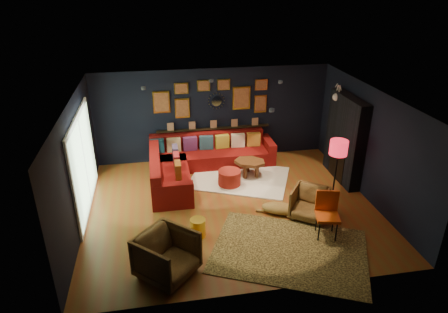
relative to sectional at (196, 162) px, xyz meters
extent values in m
plane|color=brown|center=(0.61, -1.81, -0.32)|extent=(6.50, 6.50, 0.00)
plane|color=black|center=(0.61, 0.94, 0.98)|extent=(6.50, 0.00, 6.50)
plane|color=black|center=(0.61, -4.56, 0.98)|extent=(6.50, 0.00, 6.50)
plane|color=black|center=(-2.64, -1.81, 0.98)|extent=(0.00, 5.50, 5.50)
plane|color=black|center=(3.86, -1.81, 0.98)|extent=(0.00, 5.50, 5.50)
plane|color=silver|center=(0.61, -1.81, 2.28)|extent=(6.50, 6.50, 0.00)
cube|color=maroon|center=(0.41, 0.44, -0.11)|extent=(3.20, 0.95, 0.42)
cube|color=maroon|center=(0.41, 0.80, 0.31)|extent=(3.20, 0.24, 0.46)
cube|color=maroon|center=(2.11, 0.44, 0.00)|extent=(0.22, 0.95, 0.64)
cube|color=maroon|center=(-0.71, -0.66, -0.11)|extent=(0.95, 2.20, 0.42)
cube|color=maroon|center=(-1.07, -0.66, 0.31)|extent=(0.24, 2.20, 0.46)
cube|color=maroon|center=(-0.71, -1.66, 0.00)|extent=(0.95, 0.22, 0.64)
cube|color=navy|center=(-0.99, 0.59, 0.30)|extent=(0.38, 0.14, 0.38)
cube|color=tan|center=(-0.54, 0.59, 0.30)|extent=(0.38, 0.14, 0.38)
cube|color=#5B275A|center=(-0.09, 0.59, 0.30)|extent=(0.38, 0.14, 0.38)
cube|color=#284A5E|center=(0.36, 0.59, 0.30)|extent=(0.38, 0.14, 0.38)
cube|color=gold|center=(0.81, 0.59, 0.30)|extent=(0.38, 0.14, 0.38)
cube|color=beige|center=(1.26, 0.59, 0.30)|extent=(0.38, 0.14, 0.38)
cube|color=#B37626|center=(1.71, 0.59, 0.30)|extent=(0.38, 0.14, 0.38)
cube|color=#3B3151|center=(-0.53, 0.04, 0.30)|extent=(0.14, 0.38, 0.38)
cube|color=maroon|center=(-0.53, -0.46, 0.30)|extent=(0.14, 0.38, 0.38)
cube|color=brown|center=(-0.53, -0.96, 0.30)|extent=(0.14, 0.38, 0.38)
cube|color=black|center=(0.61, 0.87, 0.60)|extent=(3.20, 0.12, 0.04)
cube|color=yellow|center=(-0.79, 0.91, 1.43)|extent=(0.45, 0.03, 0.60)
cube|color=#AA6936|center=(-0.79, 0.89, 1.43)|extent=(0.38, 0.01, 0.51)
cube|color=yellow|center=(-0.24, 0.91, 1.23)|extent=(0.40, 0.03, 0.55)
cube|color=#AA6936|center=(-0.24, 0.89, 1.23)|extent=(0.34, 0.01, 0.47)
cube|color=yellow|center=(-0.24, 0.91, 1.78)|extent=(0.38, 0.03, 0.30)
cube|color=#AA6936|center=(-0.24, 0.89, 1.78)|extent=(0.32, 0.01, 0.25)
cube|color=yellow|center=(1.41, 0.91, 1.43)|extent=(0.50, 0.03, 0.65)
cube|color=#AA6936|center=(1.41, 0.89, 1.43)|extent=(0.42, 0.01, 0.55)
cube|color=yellow|center=(1.96, 0.91, 1.23)|extent=(0.35, 0.03, 0.50)
cube|color=#AA6936|center=(1.96, 0.89, 1.23)|extent=(0.30, 0.01, 0.42)
cube|color=yellow|center=(1.96, 0.91, 1.78)|extent=(0.35, 0.03, 0.30)
cube|color=#AA6936|center=(1.96, 0.89, 1.78)|extent=(0.30, 0.01, 0.25)
cube|color=yellow|center=(0.36, 0.91, 1.83)|extent=(0.35, 0.03, 0.30)
cube|color=#AA6936|center=(0.36, 0.89, 1.83)|extent=(0.30, 0.01, 0.25)
cube|color=yellow|center=(0.91, 0.91, 1.83)|extent=(0.35, 0.03, 0.30)
cube|color=#AA6936|center=(0.91, 0.89, 1.83)|extent=(0.30, 0.01, 0.25)
cylinder|color=silver|center=(0.71, 0.91, 1.38)|extent=(0.28, 0.03, 0.28)
cone|color=yellow|center=(0.93, 0.91, 1.38)|extent=(0.03, 0.16, 0.03)
cone|color=yellow|center=(0.92, 0.91, 1.46)|extent=(0.04, 0.16, 0.04)
cone|color=yellow|center=(0.87, 0.91, 1.53)|extent=(0.04, 0.16, 0.04)
cone|color=yellow|center=(0.80, 0.91, 1.58)|extent=(0.04, 0.16, 0.04)
cone|color=yellow|center=(0.71, 0.91, 1.60)|extent=(0.03, 0.16, 0.03)
cone|color=yellow|center=(0.63, 0.91, 1.58)|extent=(0.04, 0.16, 0.04)
cone|color=yellow|center=(0.56, 0.91, 1.53)|extent=(0.04, 0.16, 0.04)
cone|color=yellow|center=(0.51, 0.91, 1.46)|extent=(0.04, 0.16, 0.04)
cone|color=yellow|center=(0.49, 0.91, 1.38)|extent=(0.03, 0.16, 0.03)
cone|color=yellow|center=(0.51, 0.91, 1.29)|extent=(0.04, 0.16, 0.04)
cone|color=yellow|center=(0.56, 0.91, 1.22)|extent=(0.04, 0.16, 0.04)
cone|color=yellow|center=(0.63, 0.91, 1.17)|extent=(0.04, 0.16, 0.04)
cone|color=yellow|center=(0.71, 0.91, 1.16)|extent=(0.03, 0.16, 0.03)
cone|color=yellow|center=(0.80, 0.91, 1.17)|extent=(0.04, 0.16, 0.04)
cone|color=yellow|center=(0.87, 0.91, 1.22)|extent=(0.04, 0.16, 0.04)
cone|color=yellow|center=(0.92, 0.91, 1.29)|extent=(0.04, 0.16, 0.04)
cube|color=black|center=(3.71, -0.91, 0.78)|extent=(0.30, 1.60, 2.20)
cube|color=black|center=(3.65, -0.91, 0.13)|extent=(0.20, 0.80, 0.90)
cone|color=white|center=(3.80, -0.41, 1.73)|extent=(0.35, 0.28, 0.28)
sphere|color=white|center=(3.58, -0.41, 1.73)|extent=(0.20, 0.20, 0.20)
cylinder|color=white|center=(3.60, -0.47, 1.90)|extent=(0.02, 0.10, 0.28)
cylinder|color=white|center=(3.60, -0.35, 1.90)|extent=(0.02, 0.10, 0.28)
cube|color=white|center=(-2.61, -1.21, 0.78)|extent=(0.04, 2.80, 2.20)
cube|color=#9DC597|center=(-2.58, -1.21, 0.78)|extent=(0.01, 2.60, 2.00)
cube|color=white|center=(-2.58, -1.21, 0.78)|extent=(0.02, 0.06, 2.00)
cylinder|color=black|center=(-1.19, -0.61, 2.24)|extent=(0.10, 0.10, 0.06)
cylinder|color=black|center=(0.41, -0.21, 2.24)|extent=(0.10, 0.10, 0.06)
cylinder|color=black|center=(2.01, -0.61, 2.24)|extent=(0.10, 0.10, 0.06)
cylinder|color=black|center=(1.21, -2.61, 2.24)|extent=(0.10, 0.10, 0.06)
cube|color=white|center=(1.08, -0.51, -0.31)|extent=(2.96, 2.61, 0.03)
cube|color=tan|center=(1.41, -3.61, -0.31)|extent=(3.51, 3.10, 0.02)
cylinder|color=brown|center=(1.22, -0.56, -0.12)|extent=(0.10, 0.10, 0.33)
cylinder|color=brown|center=(1.53, -0.56, -0.12)|extent=(0.10, 0.10, 0.33)
cylinder|color=brown|center=(1.38, -0.20, -0.12)|extent=(0.10, 0.10, 0.33)
cylinder|color=maroon|center=(0.76, -0.82, -0.10)|extent=(0.57, 0.57, 0.37)
imported|color=#A97536|center=(-0.94, -3.86, 0.14)|extent=(1.23, 1.24, 0.93)
imported|color=#A97536|center=(2.21, -2.54, 0.06)|extent=(1.01, 0.99, 0.76)
cylinder|color=yellow|center=(-0.28, -2.81, -0.12)|extent=(0.32, 0.32, 0.40)
cylinder|color=black|center=(2.08, -3.40, -0.08)|extent=(0.03, 0.03, 0.48)
cylinder|color=black|center=(2.41, -3.48, -0.08)|extent=(0.03, 0.03, 0.48)
cylinder|color=black|center=(2.16, -3.07, -0.08)|extent=(0.03, 0.03, 0.48)
cylinder|color=black|center=(2.49, -3.15, -0.08)|extent=(0.03, 0.03, 0.48)
cube|color=#D54912|center=(2.29, -3.28, 0.16)|extent=(0.55, 0.55, 0.06)
cube|color=#D54912|center=(2.33, -3.08, 0.41)|extent=(0.46, 0.15, 0.46)
cylinder|color=black|center=(3.07, -1.86, -0.30)|extent=(0.25, 0.25, 0.04)
cylinder|color=black|center=(3.07, -1.86, 0.32)|extent=(0.04, 0.04, 1.21)
cylinder|color=red|center=(3.07, -1.86, 0.99)|extent=(0.41, 0.41, 0.34)
camera|label=1|loc=(-0.94, -9.54, 4.62)|focal=32.00mm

